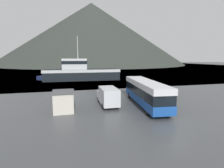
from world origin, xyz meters
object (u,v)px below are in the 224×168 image
delivery_van (108,96)px  fishing_boat (81,72)px  dock_kiosk (64,101)px  tour_bus (145,92)px  storage_bin (166,94)px  small_boat (46,79)px

delivery_van → fishing_boat: size_ratio=0.29×
delivery_van → dock_kiosk: dock_kiosk is taller
fishing_boat → dock_kiosk: size_ratio=7.07×
tour_bus → storage_bin: 6.53m
storage_bin → tour_bus: bearing=-146.8°
small_boat → delivery_van: bearing=-113.5°
tour_bus → dock_kiosk: bearing=-171.7°
delivery_van → storage_bin: bearing=14.6°
tour_bus → dock_kiosk: 10.47m
tour_bus → dock_kiosk: tour_bus is taller
delivery_van → fishing_boat: fishing_boat is taller
delivery_van → storage_bin: (10.19, 2.37, -0.74)m
tour_bus → delivery_van: 4.99m
fishing_boat → tour_bus: bearing=14.2°
delivery_van → fishing_boat: 27.22m
delivery_van → tour_bus: bearing=-11.8°
dock_kiosk → delivery_van: bearing=14.4°
storage_bin → small_boat: 33.71m
fishing_boat → dock_kiosk: bearing=-6.6°
delivery_van → dock_kiosk: (-5.63, -1.44, -0.04)m
tour_bus → storage_bin: bearing=39.9°
fishing_boat → dock_kiosk: (-4.26, -28.61, -1.06)m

